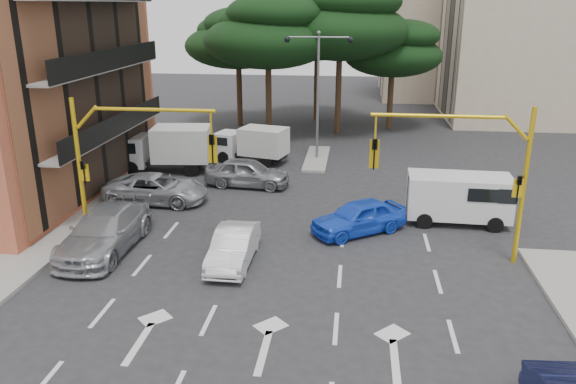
% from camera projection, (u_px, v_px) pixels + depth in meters
% --- Properties ---
extents(ground, '(120.00, 120.00, 0.00)m').
position_uv_depth(ground, '(285.00, 273.00, 20.70)').
color(ground, '#28282B').
rests_on(ground, ground).
extents(median_strip, '(1.40, 6.00, 0.15)m').
position_uv_depth(median_strip, '(317.00, 159.00, 35.73)').
color(median_strip, gray).
rests_on(median_strip, ground).
extents(apartment_beige_far, '(16.20, 12.15, 16.70)m').
position_uv_depth(apartment_beige_far, '(463.00, 15.00, 57.96)').
color(apartment_beige_far, '#BEAB8F').
rests_on(apartment_beige_far, ground).
extents(pine_left_near, '(9.15, 9.15, 10.23)m').
position_uv_depth(pine_left_near, '(269.00, 31.00, 39.38)').
color(pine_left_near, '#382616').
rests_on(pine_left_near, ground).
extents(pine_center, '(9.98, 9.98, 11.16)m').
position_uv_depth(pine_center, '(341.00, 20.00, 40.47)').
color(pine_center, '#382616').
rests_on(pine_center, ground).
extents(pine_left_far, '(8.32, 8.32, 9.30)m').
position_uv_depth(pine_left_far, '(239.00, 38.00, 43.71)').
color(pine_left_far, '#382616').
rests_on(pine_left_far, ground).
extents(pine_right, '(7.49, 7.49, 8.37)m').
position_uv_depth(pine_right, '(394.00, 48.00, 42.56)').
color(pine_right, '#382616').
rests_on(pine_right, ground).
extents(pine_back, '(9.15, 9.15, 10.23)m').
position_uv_depth(pine_back, '(318.00, 27.00, 45.63)').
color(pine_back, '#382616').
rests_on(pine_back, ground).
extents(signal_mast_right, '(5.79, 0.37, 6.00)m').
position_uv_depth(signal_mast_right, '(476.00, 163.00, 20.56)').
color(signal_mast_right, gold).
rests_on(signal_mast_right, ground).
extents(signal_mast_left, '(5.79, 0.37, 6.00)m').
position_uv_depth(signal_mast_left, '(121.00, 152.00, 22.11)').
color(signal_mast_left, gold).
rests_on(signal_mast_left, ground).
extents(street_lamp_center, '(4.16, 0.36, 7.77)m').
position_uv_depth(street_lamp_center, '(318.00, 73.00, 34.02)').
color(street_lamp_center, slate).
rests_on(street_lamp_center, median_strip).
extents(car_white_hatch, '(1.43, 4.06, 1.33)m').
position_uv_depth(car_white_hatch, '(234.00, 247.00, 21.33)').
color(car_white_hatch, silver).
rests_on(car_white_hatch, ground).
extents(car_blue_compact, '(4.47, 3.82, 1.45)m').
position_uv_depth(car_blue_compact, '(359.00, 217.00, 24.14)').
color(car_blue_compact, blue).
rests_on(car_blue_compact, ground).
extents(car_silver_wagon, '(2.38, 5.73, 1.65)m').
position_uv_depth(car_silver_wagon, '(105.00, 231.00, 22.39)').
color(car_silver_wagon, '#9B9DA2').
rests_on(car_silver_wagon, ground).
extents(car_silver_cross_a, '(5.16, 2.48, 1.42)m').
position_uv_depth(car_silver_cross_a, '(156.00, 189.00, 27.90)').
color(car_silver_cross_a, '#ADAFB5').
rests_on(car_silver_cross_a, ground).
extents(car_silver_cross_b, '(4.69, 2.24, 1.55)m').
position_uv_depth(car_silver_cross_b, '(247.00, 172.00, 30.32)').
color(car_silver_cross_b, '#93959A').
rests_on(car_silver_cross_b, ground).
extents(van_white, '(4.57, 2.18, 2.25)m').
position_uv_depth(van_white, '(458.00, 199.00, 25.18)').
color(van_white, silver).
rests_on(van_white, ground).
extents(box_truck_a, '(5.66, 2.85, 2.68)m').
position_uv_depth(box_truck_a, '(166.00, 149.00, 32.87)').
color(box_truck_a, silver).
rests_on(box_truck_a, ground).
extents(box_truck_b, '(4.90, 3.02, 2.24)m').
position_uv_depth(box_truck_b, '(252.00, 145.00, 34.86)').
color(box_truck_b, silver).
rests_on(box_truck_b, ground).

